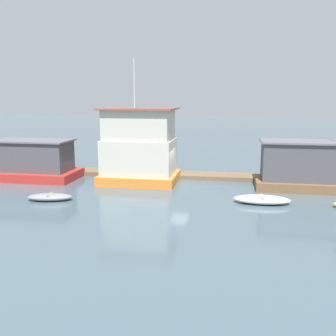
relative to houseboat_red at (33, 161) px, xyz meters
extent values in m
plane|color=#475B66|center=(10.63, -0.16, -1.35)|extent=(200.00, 200.00, 0.00)
cube|color=brown|center=(10.63, 2.69, -1.20)|extent=(33.80, 2.06, 0.30)
cube|color=red|center=(0.00, 0.00, -1.03)|extent=(6.70, 3.67, 0.64)
cube|color=#4C4C51|center=(0.00, 0.00, 0.41)|extent=(5.60, 2.57, 2.22)
cube|color=slate|center=(0.00, 0.00, 1.58)|extent=(5.90, 2.87, 0.12)
cube|color=orange|center=(8.26, 0.34, -1.02)|extent=(5.48, 4.19, 0.67)
cube|color=beige|center=(8.26, 0.34, 0.56)|extent=(4.97, 3.68, 2.49)
cube|color=beige|center=(8.26, 0.34, 2.86)|extent=(4.67, 3.38, 2.12)
cube|color=brown|center=(8.26, 0.34, 3.98)|extent=(5.27, 3.98, 0.12)
cylinder|color=#B2B2B7|center=(7.95, 0.34, 5.74)|extent=(0.12, 0.12, 3.41)
cube|color=brown|center=(20.17, 0.30, -1.04)|extent=(7.26, 3.28, 0.61)
cube|color=#4C4C51|center=(20.17, 0.30, 0.53)|extent=(6.49, 2.51, 2.54)
cube|color=slate|center=(20.17, 0.30, 1.86)|extent=(6.79, 2.81, 0.12)
ellipsoid|color=gray|center=(4.17, -5.55, -1.13)|extent=(2.84, 1.56, 0.44)
cube|color=#997F60|center=(4.17, -5.55, -0.98)|extent=(0.33, 0.88, 0.08)
ellipsoid|color=white|center=(16.72, -3.96, -1.10)|extent=(3.28, 1.32, 0.49)
cube|color=#997F60|center=(16.72, -3.96, -0.93)|extent=(0.16, 1.10, 0.08)
cylinder|color=brown|center=(5.83, 1.41, -0.58)|extent=(0.27, 0.27, 1.55)
camera|label=1|loc=(15.04, -25.76, 4.79)|focal=40.00mm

